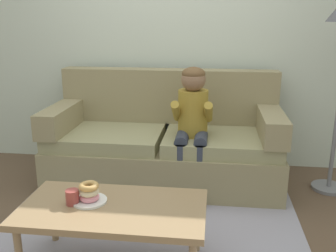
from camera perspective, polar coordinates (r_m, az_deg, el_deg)
The scene contains 11 objects.
ground at distance 2.96m, azimuth -2.65°, elevation -14.58°, with size 10.00×10.00×0.00m, color brown.
wall_back at distance 3.94m, azimuth 0.61°, elevation 14.47°, with size 8.00×0.10×2.80m, color beige.
area_rug at distance 2.75m, azimuth -3.57°, elevation -17.09°, with size 2.23×1.87×0.01m, color #9993A3.
couch at distance 3.58m, azimuth -0.48°, elevation -2.65°, with size 2.09×0.90×1.02m.
coffee_table at distance 2.35m, azimuth -8.18°, elevation -12.62°, with size 1.10×0.59×0.43m.
person_child at distance 3.26m, azimuth 3.65°, elevation 1.16°, with size 0.34×0.58×1.10m.
plate at distance 2.40m, azimuth -11.62°, elevation -10.88°, with size 0.21×0.21×0.01m, color white.
donut at distance 2.39m, azimuth -11.65°, elevation -10.35°, with size 0.12×0.12×0.04m, color pink.
donut_second at distance 2.37m, azimuth -11.70°, elevation -9.57°, with size 0.12×0.12×0.04m, color beige.
donut_third at distance 2.36m, azimuth -11.75°, elevation -8.78°, with size 0.12×0.12×0.04m, color tan.
mug at distance 2.38m, azimuth -14.09°, elevation -10.27°, with size 0.08×0.08×0.09m, color #993D38.
Camera 1 is at (0.45, -2.51, 1.51)m, focal length 40.81 mm.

